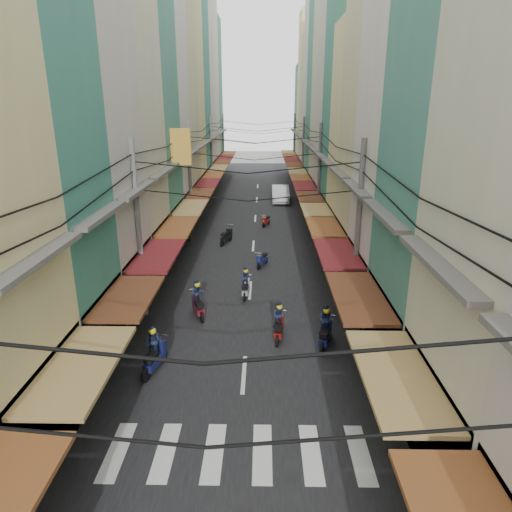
# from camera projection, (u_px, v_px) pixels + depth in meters

# --- Properties ---
(ground) EXTENTS (160.00, 160.00, 0.00)m
(ground) POSITION_uv_depth(u_px,v_px,m) (246.00, 347.00, 18.81)
(ground) COLOR slate
(ground) RESTS_ON ground
(road) EXTENTS (10.00, 80.00, 0.02)m
(road) POSITION_uv_depth(u_px,v_px,m) (255.00, 224.00, 37.76)
(road) COLOR black
(road) RESTS_ON ground
(sidewalk_left) EXTENTS (3.00, 80.00, 0.06)m
(sidewalk_left) POSITION_uv_depth(u_px,v_px,m) (177.00, 224.00, 37.85)
(sidewalk_left) COLOR slate
(sidewalk_left) RESTS_ON ground
(sidewalk_right) EXTENTS (3.00, 80.00, 0.06)m
(sidewalk_right) POSITION_uv_depth(u_px,v_px,m) (333.00, 224.00, 37.65)
(sidewalk_right) COLOR slate
(sidewalk_right) RESTS_ON ground
(crosswalk) EXTENTS (7.55, 2.40, 0.01)m
(crosswalk) POSITION_uv_depth(u_px,v_px,m) (238.00, 452.00, 13.12)
(crosswalk) COLOR silver
(crosswalk) RESTS_ON ground
(building_row_left) EXTENTS (7.80, 67.67, 23.70)m
(building_row_left) POSITION_uv_depth(u_px,v_px,m) (139.00, 100.00, 31.50)
(building_row_left) COLOR beige
(building_row_left) RESTS_ON ground
(building_row_right) EXTENTS (7.80, 68.98, 22.59)m
(building_row_right) POSITION_uv_depth(u_px,v_px,m) (369.00, 105.00, 31.26)
(building_row_right) COLOR #3B8370
(building_row_right) RESTS_ON ground
(utility_poles) EXTENTS (10.20, 66.13, 8.20)m
(utility_poles) POSITION_uv_depth(u_px,v_px,m) (253.00, 149.00, 30.93)
(utility_poles) COLOR slate
(utility_poles) RESTS_ON ground
(white_car) EXTENTS (5.68, 2.24, 2.00)m
(white_car) POSITION_uv_depth(u_px,v_px,m) (280.00, 202.00, 46.42)
(white_car) COLOR silver
(white_car) RESTS_ON ground
(bicycle) EXTENTS (1.74, 0.83, 1.15)m
(bicycle) POSITION_uv_depth(u_px,v_px,m) (426.00, 346.00, 18.94)
(bicycle) COLOR black
(bicycle) RESTS_ON ground
(moving_scooters) EXTENTS (7.14, 23.13, 1.89)m
(moving_scooters) POSITION_uv_depth(u_px,v_px,m) (241.00, 296.00, 22.46)
(moving_scooters) COLOR black
(moving_scooters) RESTS_ON ground
(parked_scooters) EXTENTS (12.76, 12.71, 1.01)m
(parked_scooters) POSITION_uv_depth(u_px,v_px,m) (368.00, 389.00, 15.28)
(parked_scooters) COLOR black
(parked_scooters) RESTS_ON ground
(pedestrians) EXTENTS (12.79, 26.03, 2.22)m
(pedestrians) POSITION_uv_depth(u_px,v_px,m) (176.00, 282.00, 22.87)
(pedestrians) COLOR #2A202B
(pedestrians) RESTS_ON ground
(market_umbrella) EXTENTS (2.18, 2.18, 2.30)m
(market_umbrella) POSITION_uv_depth(u_px,v_px,m) (467.00, 353.00, 14.51)
(market_umbrella) COLOR #B2B2B7
(market_umbrella) RESTS_ON ground
(traffic_sign) EXTENTS (0.10, 0.71, 3.24)m
(traffic_sign) POSITION_uv_depth(u_px,v_px,m) (413.00, 350.00, 13.95)
(traffic_sign) COLOR slate
(traffic_sign) RESTS_ON ground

